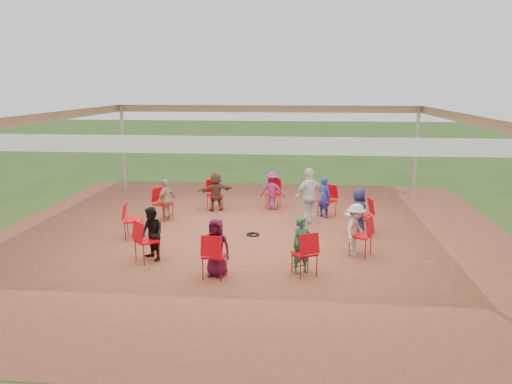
# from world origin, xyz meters

# --- Properties ---
(ground) EXTENTS (80.00, 80.00, 0.00)m
(ground) POSITION_xyz_m (0.00, 0.00, 0.00)
(ground) COLOR #294816
(ground) RESTS_ON ground
(dirt_patch) EXTENTS (13.00, 13.00, 0.00)m
(dirt_patch) POSITION_xyz_m (0.00, 0.00, 0.01)
(dirt_patch) COLOR brown
(dirt_patch) RESTS_ON ground
(tent) EXTENTS (10.33, 10.33, 3.00)m
(tent) POSITION_xyz_m (0.00, 0.00, 2.37)
(tent) COLOR #B2B2B7
(tent) RESTS_ON ground
(chair_0) EXTENTS (0.51, 0.49, 0.90)m
(chair_0) POSITION_xyz_m (2.80, 0.49, 0.45)
(chair_0) COLOR #C70009
(chair_0) RESTS_ON ground
(chair_1) EXTENTS (0.61, 0.61, 0.90)m
(chair_1) POSITION_xyz_m (1.98, 2.05, 0.45)
(chair_1) COLOR #C70009
(chair_1) RESTS_ON ground
(chair_2) EXTENTS (0.48, 0.49, 0.90)m
(chair_2) POSITION_xyz_m (0.40, 2.82, 0.45)
(chair_2) COLOR #C70009
(chair_2) RESTS_ON ground
(chair_3) EXTENTS (0.58, 0.59, 0.90)m
(chair_3) POSITION_xyz_m (-1.34, 2.51, 0.45)
(chair_3) COLOR #C70009
(chair_3) RESTS_ON ground
(chair_4) EXTENTS (0.58, 0.57, 0.90)m
(chair_4) POSITION_xyz_m (-2.56, 1.25, 0.45)
(chair_4) COLOR #C70009
(chair_4) RESTS_ON ground
(chair_5) EXTENTS (0.51, 0.49, 0.90)m
(chair_5) POSITION_xyz_m (-2.80, -0.49, 0.45)
(chair_5) COLOR #C70009
(chair_5) RESTS_ON ground
(chair_6) EXTENTS (0.61, 0.61, 0.90)m
(chair_6) POSITION_xyz_m (-1.98, -2.05, 0.45)
(chair_6) COLOR #C70009
(chair_6) RESTS_ON ground
(chair_7) EXTENTS (0.48, 0.49, 0.90)m
(chair_7) POSITION_xyz_m (-0.40, -2.82, 0.45)
(chair_7) COLOR #C70009
(chair_7) RESTS_ON ground
(chair_8) EXTENTS (0.58, 0.59, 0.90)m
(chair_8) POSITION_xyz_m (1.34, -2.51, 0.45)
(chair_8) COLOR #C70009
(chair_8) RESTS_ON ground
(chair_9) EXTENTS (0.58, 0.57, 0.90)m
(chair_9) POSITION_xyz_m (2.56, -1.25, 0.45)
(chair_9) COLOR #C70009
(chair_9) RESTS_ON ground
(person_seated_0) EXTENTS (0.41, 0.61, 1.15)m
(person_seated_0) POSITION_xyz_m (2.68, 0.47, 0.58)
(person_seated_0) COLOR #1C1E45
(person_seated_0) RESTS_ON ground
(person_seated_1) EXTENTS (0.49, 0.49, 1.15)m
(person_seated_1) POSITION_xyz_m (1.89, 1.96, 0.58)
(person_seated_1) COLOR #192998
(person_seated_1) RESTS_ON ground
(person_seated_2) EXTENTS (0.79, 0.47, 1.15)m
(person_seated_2) POSITION_xyz_m (0.38, 2.70, 0.58)
(person_seated_2) COLOR #7E194F
(person_seated_2) RESTS_ON ground
(person_seated_3) EXTENTS (1.13, 0.86, 1.15)m
(person_seated_3) POSITION_xyz_m (-1.28, 2.41, 0.58)
(person_seated_3) COLOR #543224
(person_seated_3) RESTS_ON ground
(person_seated_4) EXTENTS (0.61, 0.76, 1.15)m
(person_seated_4) POSITION_xyz_m (-2.45, 1.19, 0.58)
(person_seated_4) COLOR tan
(person_seated_4) RESTS_ON ground
(person_seated_5) EXTENTS (0.63, 0.62, 1.15)m
(person_seated_5) POSITION_xyz_m (-1.89, -1.96, 0.58)
(person_seated_5) COLOR black
(person_seated_5) RESTS_ON ground
(person_seated_6) EXTENTS (0.60, 0.39, 1.15)m
(person_seated_6) POSITION_xyz_m (-0.38, -2.70, 0.58)
(person_seated_6) COLOR #410A1E
(person_seated_6) RESTS_ON ground
(person_seated_7) EXTENTS (0.50, 0.44, 1.15)m
(person_seated_7) POSITION_xyz_m (1.28, -2.41, 0.58)
(person_seated_7) COLOR #244E36
(person_seated_7) RESTS_ON ground
(person_seated_8) EXTENTS (0.66, 0.83, 1.15)m
(person_seated_8) POSITION_xyz_m (2.45, -1.19, 0.58)
(person_seated_8) COLOR #A4A093
(person_seated_8) RESTS_ON ground
(standing_person) EXTENTS (1.00, 0.86, 1.52)m
(standing_person) POSITION_xyz_m (1.46, 1.20, 0.77)
(standing_person) COLOR silver
(standing_person) RESTS_ON ground
(cable_coil) EXTENTS (0.40, 0.40, 0.03)m
(cable_coil) POSITION_xyz_m (0.08, 0.02, 0.02)
(cable_coil) COLOR black
(cable_coil) RESTS_ON ground
(laptop) EXTENTS (0.32, 0.37, 0.23)m
(laptop) POSITION_xyz_m (2.53, 0.45, 0.56)
(laptop) COLOR #B7B7BC
(laptop) RESTS_ON ground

